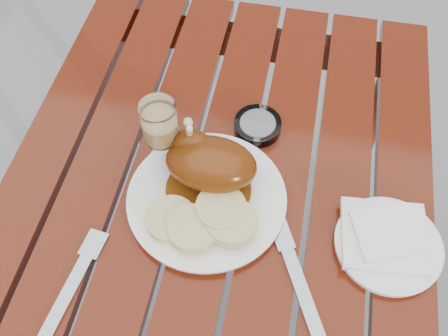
% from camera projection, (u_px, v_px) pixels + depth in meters
% --- Properties ---
extents(ground, '(60.00, 60.00, 0.00)m').
position_uv_depth(ground, '(215.00, 332.00, 1.52)').
color(ground, slate).
rests_on(ground, ground).
extents(table, '(0.80, 1.20, 0.75)m').
position_uv_depth(table, '(212.00, 290.00, 1.21)').
color(table, '#611F0B').
rests_on(table, ground).
extents(dinner_plate, '(0.36, 0.36, 0.02)m').
position_uv_depth(dinner_plate, '(207.00, 199.00, 0.91)').
color(dinner_plate, white).
rests_on(dinner_plate, table).
extents(roast_duck, '(0.17, 0.16, 0.12)m').
position_uv_depth(roast_duck, '(208.00, 162.00, 0.89)').
color(roast_duck, '#5C2E0A').
rests_on(roast_duck, dinner_plate).
extents(bread_dumplings, '(0.19, 0.13, 0.03)m').
position_uv_depth(bread_dumplings, '(204.00, 220.00, 0.86)').
color(bread_dumplings, '#D8C884').
rests_on(bread_dumplings, dinner_plate).
extents(wine_glass, '(0.07, 0.07, 0.16)m').
position_uv_depth(wine_glass, '(162.00, 136.00, 0.90)').
color(wine_glass, '#DDAF64').
rests_on(wine_glass, table).
extents(side_plate, '(0.19, 0.19, 0.01)m').
position_uv_depth(side_plate, '(388.00, 245.00, 0.86)').
color(side_plate, white).
rests_on(side_plate, table).
extents(napkin, '(0.16, 0.15, 0.01)m').
position_uv_depth(napkin, '(384.00, 236.00, 0.85)').
color(napkin, white).
rests_on(napkin, side_plate).
extents(ashtray, '(0.12, 0.12, 0.02)m').
position_uv_depth(ashtray, '(258.00, 126.00, 1.00)').
color(ashtray, '#B2B7BC').
rests_on(ashtray, table).
extents(fork, '(0.05, 0.18, 0.01)m').
position_uv_depth(fork, '(71.00, 288.00, 0.82)').
color(fork, gray).
rests_on(fork, table).
extents(knife, '(0.13, 0.22, 0.01)m').
position_uv_depth(knife, '(298.00, 279.00, 0.83)').
color(knife, gray).
rests_on(knife, table).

